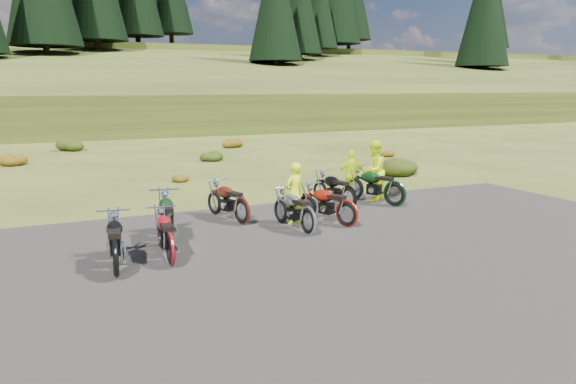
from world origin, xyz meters
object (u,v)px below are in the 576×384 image
motorcycle_3 (308,236)px  person_middle (294,194)px  motorcycle_0 (117,279)px  motorcycle_7 (394,207)px

motorcycle_3 → person_middle: 1.44m
motorcycle_0 → person_middle: 5.52m
motorcycle_3 → motorcycle_7: size_ratio=0.91×
motorcycle_3 → motorcycle_7: 4.26m
motorcycle_3 → motorcycle_7: (3.84, 1.82, 0.00)m
motorcycle_0 → person_middle: (4.89, 2.43, 0.81)m
motorcycle_0 → motorcycle_7: 9.09m
motorcycle_0 → motorcycle_3: bearing=-67.6°
motorcycle_3 → person_middle: (0.18, 1.17, 0.81)m
motorcycle_7 → person_middle: size_ratio=1.35×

